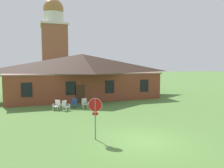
{
  "coord_description": "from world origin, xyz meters",
  "views": [
    {
      "loc": [
        -5.67,
        -10.74,
        4.42
      ],
      "look_at": [
        0.86,
        8.18,
        2.57
      ],
      "focal_mm": 34.31,
      "sensor_mm": 36.0,
      "label": 1
    }
  ],
  "objects": [
    {
      "name": "stop_sign",
      "position": [
        -2.59,
        1.17,
        1.74
      ],
      "size": [
        0.78,
        0.27,
        2.46
      ],
      "color": "slate",
      "rests_on": "ground"
    },
    {
      "name": "dome_tower",
      "position": [
        -2.47,
        33.7,
        8.2
      ],
      "size": [
        5.18,
        5.18,
        18.04
      ],
      "color": "#93563D",
      "rests_on": "ground"
    },
    {
      "name": "ground_plane",
      "position": [
        0.0,
        0.0,
        0.0
      ],
      "size": [
        200.0,
        200.0,
        0.0
      ],
      "primitive_type": "plane",
      "color": "#517A38"
    },
    {
      "name": "lawn_chair_left_end",
      "position": [
        -2.3,
        10.84,
        0.5
      ],
      "size": [
        0.74,
        0.79,
        0.96
      ],
      "color": "#2D5693",
      "rests_on": "ground"
    },
    {
      "name": "lawn_chair_middle",
      "position": [
        -1.28,
        10.56,
        0.5
      ],
      "size": [
        0.66,
        0.69,
        0.96
      ],
      "color": "silver",
      "rests_on": "ground"
    },
    {
      "name": "brick_building",
      "position": [
        -0.0,
        18.18,
        2.96
      ],
      "size": [
        19.06,
        10.4,
        5.82
      ],
      "color": "brown",
      "rests_on": "ground"
    },
    {
      "name": "lawn_chair_by_porch",
      "position": [
        -4.05,
        10.33,
        0.5
      ],
      "size": [
        0.84,
        0.87,
        0.96
      ],
      "color": "white",
      "rests_on": "ground"
    },
    {
      "name": "lawn_chair_near_door",
      "position": [
        -3.31,
        9.81,
        0.5
      ],
      "size": [
        0.84,
        0.86,
        0.96
      ],
      "color": "white",
      "rests_on": "ground"
    }
  ]
}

